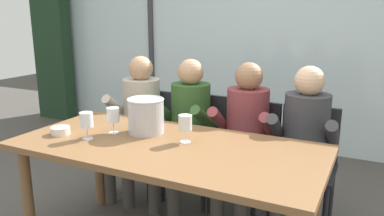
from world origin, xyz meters
TOP-DOWN VIEW (x-y plane):
  - ground at (0.00, 1.00)m, footprint 14.00×14.00m
  - window_glass_panel at (0.00, 2.39)m, footprint 7.10×0.03m
  - window_mullion_left at (-1.60, 2.37)m, footprint 0.06×0.06m
  - hillside_vineyard at (0.00, 6.64)m, footprint 13.10×2.40m
  - curtain_heavy_drape at (-3.20, 2.21)m, footprint 0.56×0.20m
  - dining_table at (0.00, 0.00)m, footprint 1.90×0.90m
  - chair_near_curtain at (-0.68, 0.84)m, footprint 0.46×0.46m
  - chair_left_of_center at (-0.20, 0.89)m, footprint 0.46×0.46m
  - chair_center at (0.25, 0.85)m, footprint 0.50×0.50m
  - chair_right_of_center at (0.70, 0.85)m, footprint 0.44×0.44m
  - person_beige_jumper at (-0.71, 0.72)m, footprint 0.48×0.62m
  - person_olive_shirt at (-0.24, 0.72)m, footprint 0.48×0.63m
  - person_maroon_top at (0.25, 0.72)m, footprint 0.47×0.62m
  - person_charcoal_jacket at (0.69, 0.72)m, footprint 0.47×0.62m
  - ice_bucket_primary at (-0.24, 0.14)m, footprint 0.25×0.25m
  - tasting_bowl at (-0.72, -0.14)m, footprint 0.12×0.12m
  - wine_glass_by_left_taster at (-0.43, 0.04)m, footprint 0.08×0.08m
  - wine_glass_near_bucket at (-0.50, -0.14)m, footprint 0.08×0.08m
  - wine_glass_center_pour at (0.09, 0.08)m, footprint 0.08×0.08m

SIDE VIEW (x-z plane):
  - ground at x=0.00m, z-range 0.00..0.00m
  - chair_near_curtain at x=-0.68m, z-range 0.07..0.93m
  - chair_left_of_center at x=-0.20m, z-range 0.07..0.93m
  - chair_center at x=0.25m, z-range 0.07..0.93m
  - chair_right_of_center at x=0.70m, z-range 0.07..0.93m
  - person_beige_jumper at x=-0.71m, z-range 0.08..1.26m
  - person_olive_shirt at x=-0.24m, z-range 0.08..1.26m
  - person_maroon_top at x=0.25m, z-range 0.08..1.26m
  - person_charcoal_jacket at x=0.69m, z-range 0.08..1.26m
  - dining_table at x=0.00m, z-range 0.29..1.05m
  - tasting_bowl at x=-0.72m, z-range 0.76..0.81m
  - wine_glass_by_left_taster at x=-0.43m, z-range 0.79..0.96m
  - wine_glass_near_bucket at x=-0.50m, z-range 0.79..0.96m
  - wine_glass_center_pour at x=0.09m, z-range 0.79..0.96m
  - ice_bucket_primary at x=-0.24m, z-range 0.76..0.99m
  - hillside_vineyard at x=0.00m, z-range 0.00..1.80m
  - window_glass_panel at x=0.00m, z-range 0.00..2.60m
  - window_mullion_left at x=-1.60m, z-range 0.00..2.60m
  - curtain_heavy_drape at x=-3.20m, z-range 0.00..2.60m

